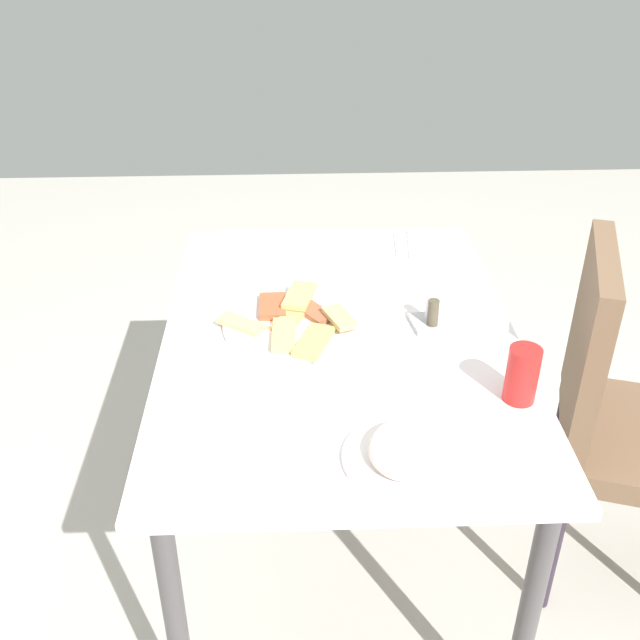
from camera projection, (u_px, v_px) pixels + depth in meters
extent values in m
plane|color=#B7B1A7|center=(336.00, 549.00, 2.13)|extent=(6.00, 6.00, 0.00)
cube|color=white|center=(340.00, 338.00, 1.76)|extent=(1.16, 0.82, 0.02)
cylinder|color=#4D484A|center=(218.00, 347.00, 2.38)|extent=(0.04, 0.04, 0.70)
cylinder|color=#4D484A|center=(178.00, 636.00, 1.50)|extent=(0.04, 0.04, 0.70)
cylinder|color=#4D484A|center=(438.00, 343.00, 2.41)|extent=(0.04, 0.04, 0.70)
cylinder|color=#4D484A|center=(527.00, 624.00, 1.52)|extent=(0.04, 0.04, 0.70)
cube|color=brown|center=(588.00, 343.00, 1.77)|extent=(0.40, 0.17, 0.46)
cylinder|color=#312633|center=(554.00, 549.00, 1.87)|extent=(0.03, 0.03, 0.41)
cylinder|color=#312633|center=(555.00, 451.00, 2.18)|extent=(0.03, 0.03, 0.41)
cylinder|color=white|center=(290.00, 325.00, 1.77)|extent=(0.32, 0.32, 0.01)
cube|color=#E89F5D|center=(291.00, 318.00, 1.78)|extent=(0.13, 0.10, 0.01)
cube|color=#E7BC6E|center=(284.00, 335.00, 1.71)|extent=(0.13, 0.06, 0.02)
cube|color=tan|center=(339.00, 317.00, 1.75)|extent=(0.11, 0.08, 0.01)
cube|color=#E4B46A|center=(300.00, 296.00, 1.84)|extent=(0.14, 0.09, 0.01)
cube|color=#E4B677|center=(242.00, 324.00, 1.76)|extent=(0.11, 0.12, 0.01)
cube|color=#D3BC62|center=(314.00, 342.00, 1.69)|extent=(0.14, 0.10, 0.01)
cube|color=#C15534|center=(273.00, 306.00, 1.82)|extent=(0.11, 0.07, 0.02)
cube|color=#97583A|center=(315.00, 313.00, 1.80)|extent=(0.11, 0.10, 0.01)
cylinder|color=white|center=(406.00, 458.00, 1.38)|extent=(0.24, 0.24, 0.01)
ellipsoid|color=white|center=(407.00, 449.00, 1.37)|extent=(0.20, 0.19, 0.07)
sphere|color=#E6D84F|center=(391.00, 468.00, 1.33)|extent=(0.03, 0.03, 0.03)
cylinder|color=red|center=(522.00, 375.00, 1.51)|extent=(0.09, 0.09, 0.12)
cube|color=white|center=(404.00, 245.00, 2.15)|extent=(0.19, 0.19, 0.00)
cube|color=silver|center=(398.00, 244.00, 2.15)|extent=(0.16, 0.03, 0.00)
cube|color=silver|center=(411.00, 244.00, 2.15)|extent=(0.18, 0.03, 0.00)
cube|color=#B2B2B7|center=(431.00, 323.00, 1.78)|extent=(0.10, 0.10, 0.01)
cylinder|color=white|center=(431.00, 306.00, 1.78)|extent=(0.03, 0.03, 0.06)
cylinder|color=#4F4735|center=(433.00, 313.00, 1.75)|extent=(0.03, 0.03, 0.07)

